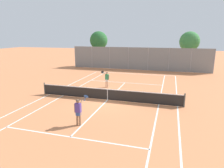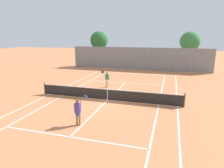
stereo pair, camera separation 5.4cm
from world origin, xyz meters
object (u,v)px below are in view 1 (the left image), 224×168
tennis_net (107,94)px  player_near_side (78,110)px  loose_tennis_ball_0 (126,103)px  tree_behind_right (189,42)px  player_far_left (107,78)px  tree_behind_left (99,41)px  loose_tennis_ball_1 (76,102)px

tennis_net → player_near_side: (-0.20, -4.96, 0.42)m
loose_tennis_ball_0 → tree_behind_right: 19.95m
player_far_left → tree_behind_left: tree_behind_left is taller
tennis_net → player_far_left: 4.11m
player_near_side → loose_tennis_ball_0: 5.03m
player_near_side → player_far_left: same height
tennis_net → player_near_side: bearing=-92.3°
player_far_left → tennis_net: bearing=-71.4°
loose_tennis_ball_0 → loose_tennis_ball_1: same height
player_far_left → loose_tennis_ball_0: size_ratio=26.88×
player_far_left → tree_behind_right: 17.12m
tennis_net → tree_behind_right: 20.05m
loose_tennis_ball_1 → tennis_net: bearing=32.8°
tennis_net → tree_behind_right: size_ratio=2.08×
loose_tennis_ball_0 → tree_behind_right: tree_behind_right is taller
loose_tennis_ball_1 → tree_behind_left: (-4.95, 18.97, 4.21)m
player_near_side → tennis_net: bearing=87.7°
loose_tennis_ball_1 → tree_behind_right: 22.26m
loose_tennis_ball_1 → tree_behind_left: 20.06m
tennis_net → loose_tennis_ball_0: tennis_net is taller
loose_tennis_ball_0 → player_near_side: bearing=-112.0°
loose_tennis_ball_0 → tree_behind_left: size_ratio=0.01×
player_far_left → tree_behind_right: (8.62, 14.43, 3.23)m
tree_behind_right → tennis_net: bearing=-111.8°
player_near_side → tree_behind_right: (7.51, 23.27, 3.23)m
tree_behind_left → player_far_left: bearing=-67.0°
player_near_side → loose_tennis_ball_0: (1.86, 4.59, -0.89)m
tennis_net → tree_behind_left: tree_behind_left is taller
tree_behind_left → tree_behind_right: tree_behind_left is taller
tree_behind_left → tennis_net: bearing=-67.9°
loose_tennis_ball_0 → loose_tennis_ball_1: bearing=-165.0°
loose_tennis_ball_0 → player_far_left: bearing=124.9°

